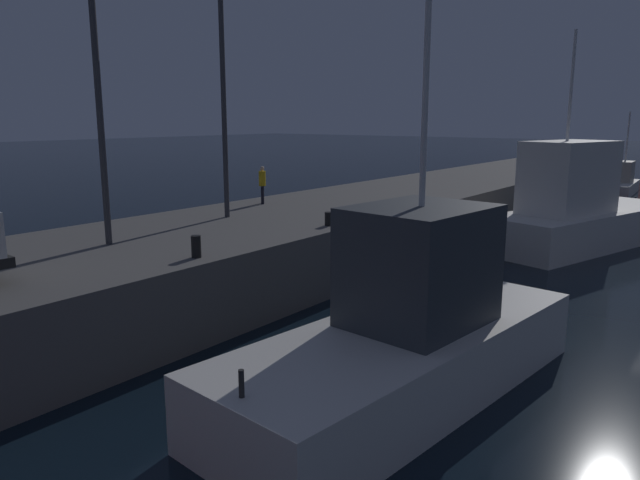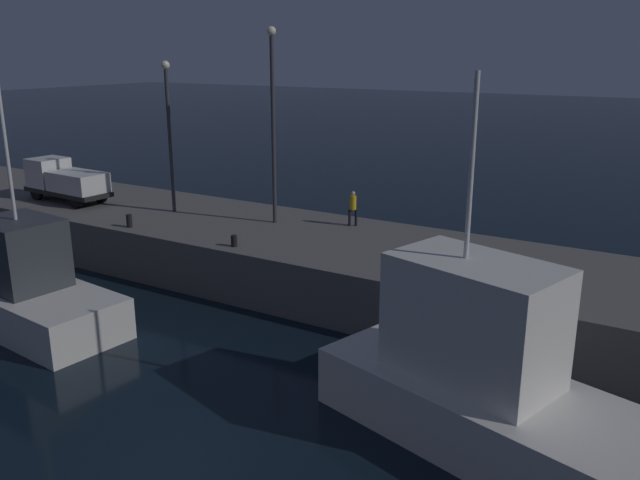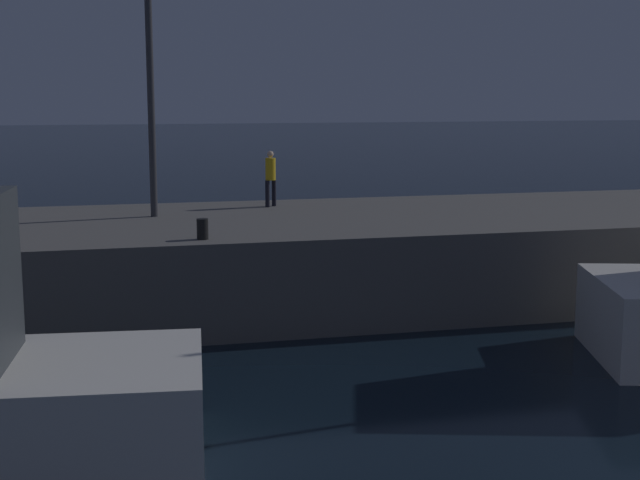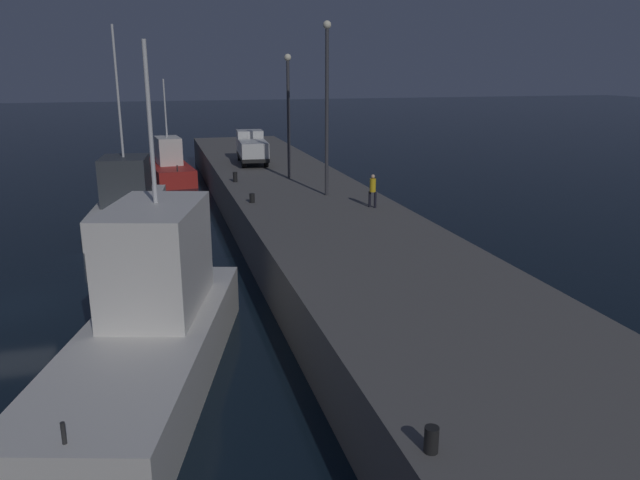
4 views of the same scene
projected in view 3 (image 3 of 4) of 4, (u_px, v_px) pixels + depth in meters
The scene contains 4 objects.
pier_quay at pixel (400, 254), 26.67m from camera, with size 76.80×8.27×2.43m.
lamp_post_east at pixel (149, 24), 24.96m from camera, with size 0.44×0.44×9.35m.
dockworker at pixel (271, 175), 27.89m from camera, with size 0.44×0.44×1.72m.
bollard_central at pixel (203, 229), 21.79m from camera, with size 0.28×0.28×0.50m, color black.
Camera 3 is at (-8.56, -10.73, 5.95)m, focal length 50.88 mm.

